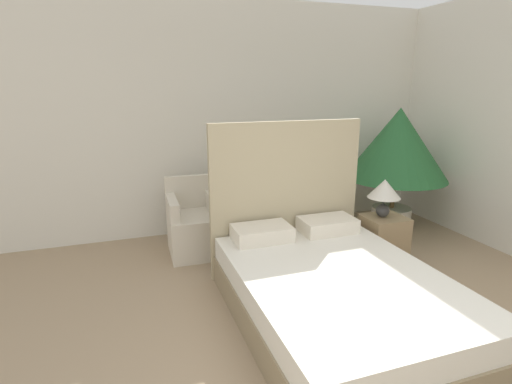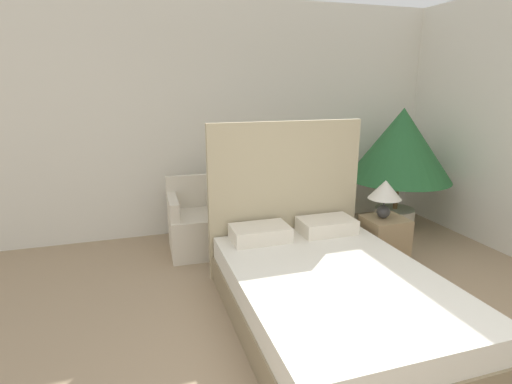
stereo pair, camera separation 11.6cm
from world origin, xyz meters
name	(u,v)px [view 1 (the left image)]	position (x,y,z in m)	size (l,w,h in m)	color
wall_back	(235,119)	(0.00, 3.65, 1.45)	(10.00, 0.06, 2.90)	silver
bed	(332,286)	(0.12, 1.24, 0.28)	(1.58, 2.19, 1.55)	#8C7A5B
armchair_near_window_left	(194,228)	(-0.71, 2.94, 0.30)	(0.58, 0.66, 0.85)	beige
armchair_near_window_right	(265,220)	(0.15, 2.94, 0.30)	(0.62, 0.70, 0.85)	beige
potted_palm	(397,147)	(1.93, 2.85, 1.10)	(1.30, 1.30, 1.61)	beige
nightstand	(383,240)	(1.17, 1.99, 0.26)	(0.43, 0.38, 0.53)	#937A56
table_lamp	(384,191)	(1.14, 2.01, 0.81)	(0.34, 0.34, 0.41)	#333333
side_table	(230,227)	(-0.28, 2.95, 0.26)	(0.31, 0.31, 0.52)	brown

